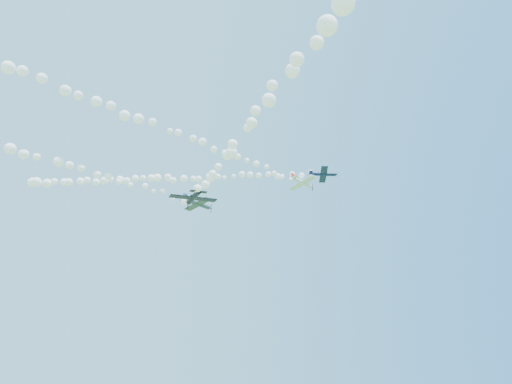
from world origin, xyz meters
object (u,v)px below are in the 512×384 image
object	(u,v)px
plane_black	(193,197)
plane_navy	(323,174)
plane_white	(302,182)
plane_grey	(198,204)

from	to	relation	value
plane_black	plane_navy	bearing A→B (deg)	-69.33
plane_white	plane_navy	xyz separation A→B (m)	(4.54, -1.89, 1.99)
plane_white	plane_navy	world-z (taller)	plane_navy
plane_white	plane_grey	world-z (taller)	plane_white
plane_white	plane_black	distance (m)	35.95
plane_white	plane_grey	distance (m)	27.84
plane_navy	plane_grey	xyz separation A→B (m)	(-29.71, -3.55, -12.55)
plane_white	plane_navy	size ratio (longest dim) A/B	1.02
plane_white	plane_black	size ratio (longest dim) A/B	0.96
plane_navy	plane_black	xyz separation A→B (m)	(-32.59, -15.42, -16.31)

